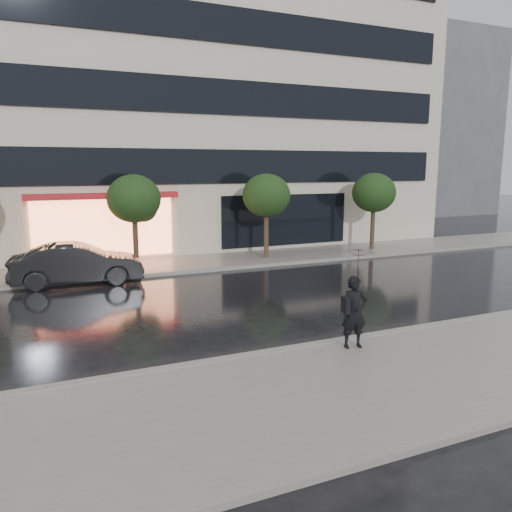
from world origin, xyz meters
TOP-DOWN VIEW (x-y plane):
  - ground at (0.00, 0.00)m, footprint 120.00×120.00m
  - sidewalk_near at (0.00, -3.25)m, footprint 60.00×4.50m
  - sidewalk_far at (0.00, 10.25)m, footprint 60.00×3.50m
  - curb_near at (0.00, -1.00)m, footprint 60.00×0.25m
  - curb_far at (0.00, 8.50)m, footprint 60.00×0.25m
  - office_building at (-0.00, 17.97)m, footprint 30.00×12.76m
  - bg_building_right at (26.00, 28.00)m, footprint 12.00×12.00m
  - tree_mid_west at (-2.94, 10.03)m, footprint 2.20×2.20m
  - tree_mid_east at (3.06, 10.03)m, footprint 2.20×2.20m
  - tree_far_east at (9.06, 10.03)m, footprint 2.20×2.20m
  - parked_car at (-5.45, 8.30)m, footprint 4.77×2.00m
  - pedestrian_with_umbrella at (-0.06, -1.55)m, footprint 1.06×1.08m

SIDE VIEW (x-z plane):
  - ground at x=0.00m, z-range 0.00..0.00m
  - sidewalk_near at x=0.00m, z-range 0.00..0.12m
  - sidewalk_far at x=0.00m, z-range 0.00..0.12m
  - curb_near at x=0.00m, z-range 0.00..0.14m
  - curb_far at x=0.00m, z-range 0.00..0.14m
  - parked_car at x=-5.45m, z-range 0.00..1.53m
  - pedestrian_with_umbrella at x=-0.06m, z-range 0.46..2.82m
  - tree_mid_west at x=-2.94m, z-range 0.93..4.92m
  - tree_mid_east at x=3.06m, z-range 0.93..4.92m
  - tree_far_east at x=9.06m, z-range 0.93..4.92m
  - bg_building_right at x=26.00m, z-range 0.00..16.00m
  - office_building at x=0.00m, z-range 0.00..18.00m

